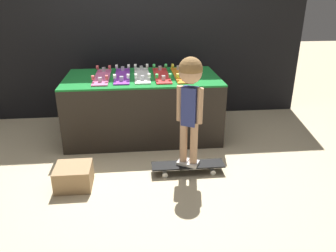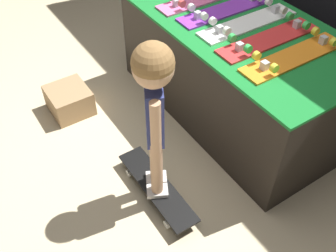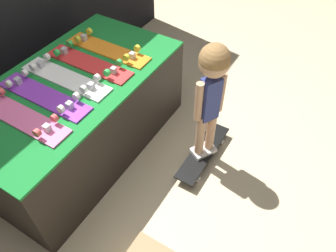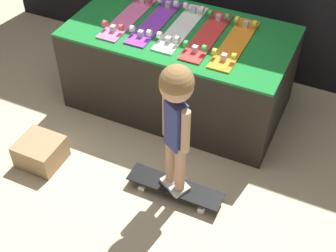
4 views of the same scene
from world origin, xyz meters
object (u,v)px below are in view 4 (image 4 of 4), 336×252
at_px(child, 176,109).
at_px(storage_box, 41,152).
at_px(skateboard_white_on_rack, 181,27).
at_px(skateboard_orange_on_rack, 235,42).
at_px(skateboard_on_floor, 175,187).
at_px(skateboard_pink_on_rack, 129,16).
at_px(skateboard_red_on_rack, 207,35).
at_px(skateboard_purple_on_rack, 155,21).

distance_m(child, storage_box, 1.31).
relative_size(child, storage_box, 3.26).
distance_m(skateboard_white_on_rack, skateboard_orange_on_rack, 0.46).
xyz_separation_m(skateboard_on_floor, storage_box, (-1.08, -0.14, 0.03)).
bearing_deg(skateboard_pink_on_rack, child, -48.29).
distance_m(skateboard_red_on_rack, storage_box, 1.57).
xyz_separation_m(skateboard_purple_on_rack, skateboard_red_on_rack, (0.46, -0.02, 0.00)).
bearing_deg(skateboard_red_on_rack, child, -79.86).
distance_m(skateboard_pink_on_rack, skateboard_red_on_rack, 0.69).
bearing_deg(skateboard_orange_on_rack, skateboard_white_on_rack, 175.90).
bearing_deg(skateboard_orange_on_rack, skateboard_pink_on_rack, 179.93).
relative_size(skateboard_red_on_rack, storage_box, 2.35).
xyz_separation_m(skateboard_white_on_rack, skateboard_orange_on_rack, (0.46, -0.03, 0.00)).
xyz_separation_m(skateboard_purple_on_rack, child, (0.63, -0.99, 0.07)).
bearing_deg(child, skateboard_orange_on_rack, 115.09).
distance_m(skateboard_orange_on_rack, child, 0.97).
xyz_separation_m(skateboard_pink_on_rack, skateboard_on_floor, (0.86, -0.97, -0.68)).
distance_m(skateboard_pink_on_rack, skateboard_on_floor, 1.47).
xyz_separation_m(skateboard_purple_on_rack, skateboard_white_on_rack, (0.23, 0.01, 0.00)).
xyz_separation_m(skateboard_red_on_rack, storage_box, (-0.90, -1.11, -0.65)).
bearing_deg(skateboard_purple_on_rack, skateboard_white_on_rack, 2.05).
distance_m(skateboard_red_on_rack, skateboard_orange_on_rack, 0.23).
relative_size(skateboard_red_on_rack, skateboard_on_floor, 1.06).
bearing_deg(skateboard_on_floor, storage_box, -172.65).
height_order(skateboard_purple_on_rack, storage_box, skateboard_purple_on_rack).
bearing_deg(skateboard_pink_on_rack, skateboard_red_on_rack, 0.52).
xyz_separation_m(skateboard_red_on_rack, skateboard_on_floor, (0.17, -0.97, -0.68)).
relative_size(skateboard_purple_on_rack, storage_box, 2.35).
bearing_deg(skateboard_on_floor, skateboard_orange_on_rack, 86.74).
bearing_deg(skateboard_pink_on_rack, storage_box, -100.91).
height_order(skateboard_pink_on_rack, skateboard_purple_on_rack, same).
xyz_separation_m(skateboard_purple_on_rack, skateboard_orange_on_rack, (0.69, -0.02, 0.00)).
relative_size(skateboard_on_floor, child, 0.68).
xyz_separation_m(skateboard_white_on_rack, skateboard_on_floor, (0.40, -1.00, -0.68)).
xyz_separation_m(skateboard_pink_on_rack, skateboard_red_on_rack, (0.69, 0.01, 0.00)).
height_order(skateboard_pink_on_rack, skateboard_white_on_rack, same).
distance_m(skateboard_white_on_rack, child, 1.08).
distance_m(skateboard_pink_on_rack, storage_box, 1.30).
distance_m(skateboard_orange_on_rack, skateboard_on_floor, 1.18).
bearing_deg(storage_box, skateboard_purple_on_rack, 68.61).
xyz_separation_m(skateboard_pink_on_rack, child, (0.86, -0.97, 0.07)).
xyz_separation_m(skateboard_pink_on_rack, skateboard_white_on_rack, (0.46, 0.03, 0.00)).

